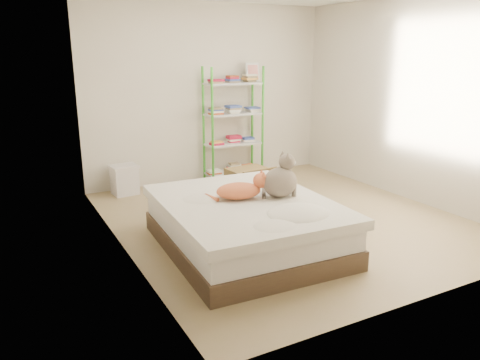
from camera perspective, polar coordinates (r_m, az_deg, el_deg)
room at (r=5.28m, az=5.72°, el=8.72°), size 3.81×4.21×2.61m
bed at (r=4.67m, az=0.65°, el=-5.42°), size 1.65×2.02×0.50m
orange_cat at (r=4.61m, az=-0.18°, el=-1.07°), size 0.59×0.42×0.21m
grey_cat at (r=4.66m, az=4.91°, el=0.51°), size 0.39×0.33×0.44m
shelf_unit at (r=7.11m, az=-0.77°, el=6.67°), size 0.91×0.36×1.74m
cardboard_box at (r=6.38m, az=1.05°, el=-0.23°), size 0.56×0.54×0.43m
white_bin at (r=6.62m, az=-13.90°, el=0.06°), size 0.38×0.34×0.41m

